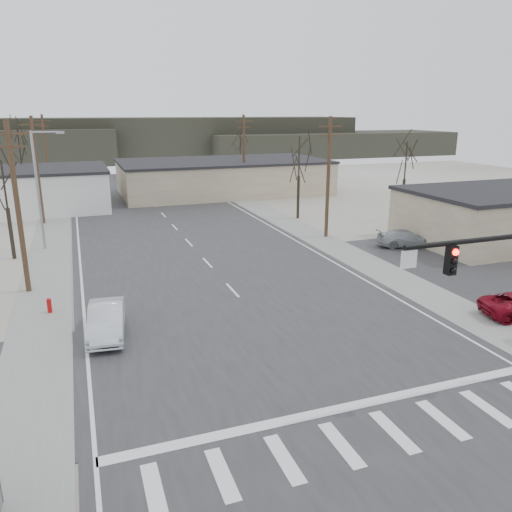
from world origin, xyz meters
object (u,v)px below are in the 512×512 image
(car_far_a, at_px, (130,183))
(sedan_crossing, at_px, (106,320))
(car_parked_silver, at_px, (406,238))
(car_far_b, at_px, (125,175))
(fire_hydrant, at_px, (49,305))

(car_far_a, bearing_deg, sedan_crossing, 104.64)
(sedan_crossing, bearing_deg, car_parked_silver, 27.09)
(sedan_crossing, distance_m, car_parked_silver, 25.07)
(car_far_a, height_order, car_parked_silver, car_far_a)
(sedan_crossing, xyz_separation_m, car_far_b, (6.78, 58.53, -0.08))
(sedan_crossing, relative_size, car_parked_silver, 1.02)
(fire_hydrant, relative_size, sedan_crossing, 0.19)
(sedan_crossing, relative_size, car_far_a, 0.86)
(fire_hydrant, xyz_separation_m, car_far_b, (9.48, 54.66, 0.27))
(fire_hydrant, relative_size, car_parked_silver, 0.19)
(fire_hydrant, xyz_separation_m, sedan_crossing, (2.70, -3.88, 0.35))
(car_far_b, xyz_separation_m, car_parked_silver, (16.66, -49.66, -0.03))
(car_parked_silver, bearing_deg, car_far_b, 34.83)
(car_far_a, xyz_separation_m, car_parked_silver, (17.18, -38.60, -0.13))
(fire_hydrant, height_order, car_far_b, car_far_b)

